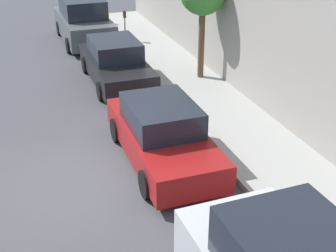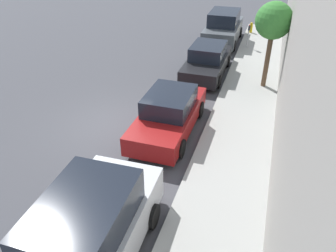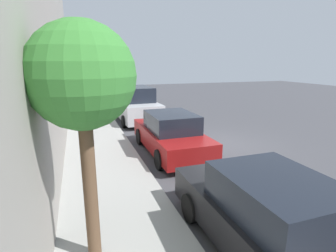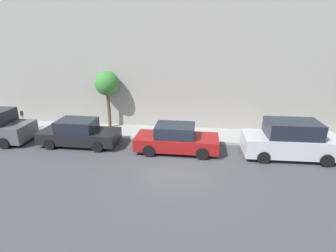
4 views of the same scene
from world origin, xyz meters
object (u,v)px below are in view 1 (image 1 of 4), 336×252
parked_sedan_third (162,134)px  parked_suv_fifth (84,21)px  parked_sedan_fourth (116,63)px  parking_meter_far (125,22)px  fire_hydrant (107,17)px

parked_sedan_third → parked_suv_fifth: parked_suv_fifth is taller
parked_sedan_fourth → parking_meter_far: (1.53, 4.56, 0.26)m
parked_sedan_third → parked_sedan_fourth: bearing=88.0°
fire_hydrant → parked_sedan_third: bearing=-96.9°
parked_sedan_third → parked_sedan_fourth: (0.20, 5.71, 0.00)m
parked_suv_fifth → parked_sedan_third: bearing=-90.3°
parking_meter_far → fire_hydrant: parking_meter_far is taller
parked_sedan_third → parked_suv_fifth: size_ratio=0.93×
parked_sedan_fourth → fire_hydrant: bearing=79.6°
parking_meter_far → parked_suv_fifth: bearing=151.4°
parked_sedan_third → parked_sedan_fourth: 5.71m
parked_suv_fifth → parked_sedan_fourth: bearing=-88.5°
parked_sedan_fourth → fire_hydrant: parked_sedan_fourth is taller
parked_sedan_third → parking_meter_far: bearing=80.4°
parked_sedan_third → parked_sedan_fourth: same height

